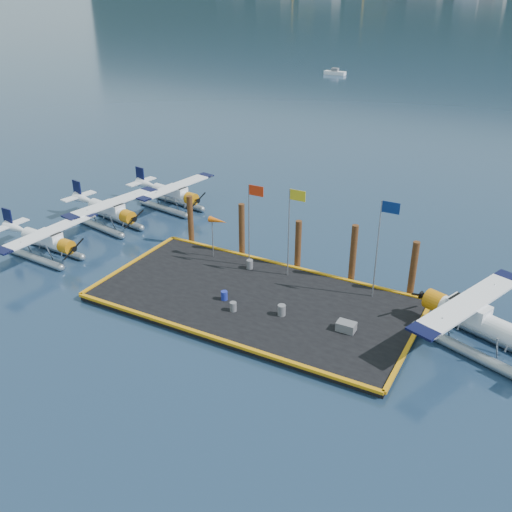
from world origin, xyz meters
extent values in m
plane|color=navy|center=(0.00, 0.00, 0.00)|extent=(4000.00, 4000.00, 0.00)
cube|color=black|center=(0.00, 0.00, 0.20)|extent=(20.00, 10.00, 0.40)
cylinder|color=#92999F|center=(-16.75, -0.54, 0.26)|extent=(5.49, 0.87, 0.53)
cylinder|color=#92999F|center=(-16.87, -2.47, 0.26)|extent=(5.49, 0.87, 0.53)
cylinder|color=white|center=(-16.64, -1.51, 1.45)|extent=(4.15, 1.23, 0.97)
cube|color=white|center=(-16.11, -1.55, 1.76)|extent=(2.00, 1.09, 0.79)
cube|color=black|center=(-15.84, -1.56, 1.94)|extent=(1.29, 1.00, 0.48)
cylinder|color=orange|center=(-14.35, -1.66, 1.45)|extent=(0.94, 1.08, 1.02)
cube|color=black|center=(-13.60, -1.71, 1.45)|extent=(0.18, 1.96, 0.99)
cube|color=white|center=(-16.11, -1.55, 2.20)|extent=(1.82, 8.00, 0.11)
cube|color=black|center=(-15.87, 2.24, 2.20)|extent=(1.37, 0.88, 0.11)
cube|color=black|center=(-16.35, -5.33, 2.20)|extent=(1.37, 0.88, 0.11)
cube|color=black|center=(-20.68, -1.26, 2.25)|extent=(0.97, 0.17, 1.50)
cube|color=white|center=(-20.59, -1.26, 1.67)|extent=(0.98, 3.04, 0.09)
cylinder|color=#92999F|center=(-16.41, 6.13, 0.27)|extent=(5.67, 1.58, 0.55)
cylinder|color=#92999F|center=(-16.78, 4.15, 0.27)|extent=(5.67, 1.58, 0.55)
cylinder|color=white|center=(-16.41, 5.11, 1.51)|extent=(4.36, 1.77, 1.00)
cube|color=white|center=(-15.88, 5.01, 1.83)|extent=(2.16, 1.36, 0.82)
cube|color=black|center=(-15.61, 4.96, 2.01)|extent=(1.43, 1.18, 0.50)
cylinder|color=orange|center=(-14.08, 4.67, 1.51)|extent=(1.09, 1.21, 1.06)
cube|color=black|center=(-13.32, 4.53, 1.51)|extent=(0.43, 2.01, 1.03)
cube|color=white|center=(-15.88, 5.01, 2.28)|extent=(2.86, 8.33, 0.11)
cube|color=black|center=(-15.15, 8.87, 2.28)|extent=(1.50, 1.06, 0.12)
cube|color=black|center=(-16.60, 1.15, 2.28)|extent=(1.50, 1.06, 0.12)
cube|color=black|center=(-20.54, 5.88, 2.33)|extent=(1.01, 0.29, 1.55)
cube|color=white|center=(-20.45, 5.86, 1.74)|extent=(1.38, 3.20, 0.09)
cylinder|color=#92999F|center=(-14.31, 11.94, 0.27)|extent=(5.56, 1.43, 0.54)
cylinder|color=#92999F|center=(-14.63, 10.00, 0.27)|extent=(5.56, 1.43, 0.54)
cylinder|color=white|center=(-14.30, 10.94, 1.48)|extent=(4.27, 1.65, 0.98)
cube|color=white|center=(-13.77, 10.85, 1.79)|extent=(2.10, 1.29, 0.81)
cube|color=black|center=(-13.50, 10.81, 1.97)|extent=(1.39, 1.13, 0.49)
cylinder|color=orange|center=(-12.00, 10.56, 1.48)|extent=(1.05, 1.17, 1.04)
cube|color=black|center=(-11.25, 10.44, 1.48)|extent=(0.38, 1.97, 1.00)
cube|color=white|center=(-13.77, 10.85, 2.24)|extent=(2.63, 8.16, 0.11)
cube|color=black|center=(-13.14, 14.65, 2.24)|extent=(1.46, 1.01, 0.12)
cube|color=black|center=(-14.39, 7.06, 2.24)|extent=(1.46, 1.01, 0.12)
cube|color=black|center=(-18.36, 11.61, 2.28)|extent=(0.99, 0.27, 1.52)
cube|color=white|center=(-18.27, 11.59, 1.70)|extent=(1.29, 3.13, 0.09)
cylinder|color=#92999F|center=(12.84, 0.71, 0.31)|extent=(6.23, 2.81, 0.62)
cylinder|color=#92999F|center=(13.63, 2.84, 0.31)|extent=(6.23, 2.81, 0.62)
cylinder|color=white|center=(13.04, 1.85, 1.71)|extent=(4.91, 2.74, 1.14)
cube|color=white|center=(12.46, 2.06, 2.07)|extent=(2.53, 1.86, 0.93)
cube|color=black|center=(12.17, 2.17, 2.28)|extent=(1.74, 1.52, 0.57)
cylinder|color=orange|center=(10.52, 2.78, 1.71)|extent=(1.39, 1.48, 1.20)
cube|color=black|center=(9.69, 3.09, 1.71)|extent=(0.86, 2.18, 1.16)
cube|color=white|center=(12.46, 2.06, 2.59)|extent=(4.69, 9.27, 0.12)
cube|color=black|center=(10.91, -2.11, 2.59)|extent=(1.78, 1.41, 0.13)
cube|color=black|center=(14.00, 6.24, 2.59)|extent=(1.78, 1.41, 0.13)
cylinder|color=slate|center=(-0.39, -1.96, 0.69)|extent=(0.41, 0.41, 0.58)
cylinder|color=slate|center=(2.42, -1.00, 0.74)|extent=(0.48, 0.48, 0.68)
cylinder|color=#1C2A9B|center=(-1.56, -1.09, 0.69)|extent=(0.42, 0.42, 0.59)
cylinder|color=slate|center=(-2.24, 3.42, 0.72)|extent=(0.45, 0.45, 0.63)
cube|color=slate|center=(6.42, -0.71, 0.67)|extent=(1.08, 0.72, 0.54)
cylinder|color=#95959D|center=(-2.50, 3.80, 3.40)|extent=(0.08, 0.08, 6.00)
cube|color=red|center=(-1.95, 3.80, 6.05)|extent=(1.10, 0.03, 0.70)
cylinder|color=#95959D|center=(0.50, 3.80, 3.50)|extent=(0.08, 0.08, 6.20)
cube|color=yellow|center=(1.05, 3.80, 6.25)|extent=(1.10, 0.03, 0.70)
cylinder|color=#95959D|center=(6.50, 3.80, 3.65)|extent=(0.08, 0.08, 6.50)
cube|color=navy|center=(7.05, 3.80, 6.55)|extent=(1.10, 0.03, 0.70)
cylinder|color=#95959D|center=(-5.50, 3.80, 1.90)|extent=(0.07, 0.07, 3.00)
cone|color=orange|center=(-5.00, 3.80, 3.30)|extent=(1.40, 0.44, 0.44)
cylinder|color=#402212|center=(-8.50, 5.40, 2.00)|extent=(0.44, 0.44, 4.00)
cylinder|color=#402212|center=(-4.00, 5.40, 2.10)|extent=(0.44, 0.44, 4.20)
cylinder|color=#402212|center=(0.50, 5.40, 1.90)|extent=(0.44, 0.44, 3.80)
cylinder|color=#402212|center=(4.50, 5.40, 2.15)|extent=(0.44, 0.44, 4.30)
cylinder|color=#402212|center=(8.50, 5.40, 2.00)|extent=(0.44, 0.44, 4.00)
camera|label=1|loc=(15.05, -27.38, 18.77)|focal=40.00mm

